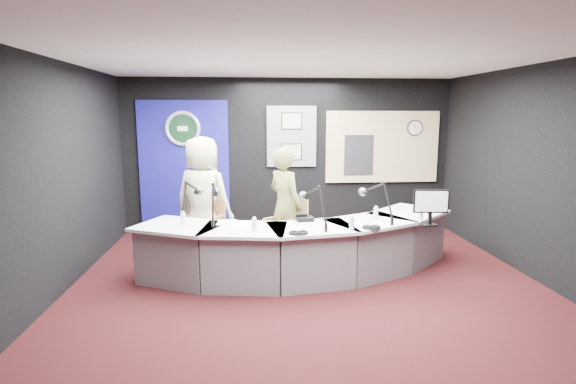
{
  "coord_description": "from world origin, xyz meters",
  "views": [
    {
      "loc": [
        -0.71,
        -5.24,
        2.15
      ],
      "look_at": [
        -0.2,
        0.8,
        1.1
      ],
      "focal_mm": 28.0,
      "sensor_mm": 36.0,
      "label": 1
    }
  ],
  "objects": [
    {
      "name": "ground",
      "position": [
        0.0,
        0.0,
        0.0
      ],
      "size": [
        6.0,
        6.0,
        0.0
      ],
      "primitive_type": "plane",
      "color": "black",
      "rests_on": "ground"
    },
    {
      "name": "ceiling",
      "position": [
        0.0,
        0.0,
        2.8
      ],
      "size": [
        6.0,
        6.0,
        0.02
      ],
      "primitive_type": "cube",
      "color": "silver",
      "rests_on": "ground"
    },
    {
      "name": "wall_back",
      "position": [
        0.0,
        3.0,
        1.4
      ],
      "size": [
        6.0,
        0.02,
        2.8
      ],
      "primitive_type": "cube",
      "color": "black",
      "rests_on": "ground"
    },
    {
      "name": "wall_front",
      "position": [
        0.0,
        -3.0,
        1.4
      ],
      "size": [
        6.0,
        0.02,
        2.8
      ],
      "primitive_type": "cube",
      "color": "black",
      "rests_on": "ground"
    },
    {
      "name": "wall_left",
      "position": [
        -3.0,
        0.0,
        1.4
      ],
      "size": [
        0.02,
        6.0,
        2.8
      ],
      "primitive_type": "cube",
      "color": "black",
      "rests_on": "ground"
    },
    {
      "name": "wall_right",
      "position": [
        3.0,
        0.0,
        1.4
      ],
      "size": [
        0.02,
        6.0,
        2.8
      ],
      "primitive_type": "cube",
      "color": "black",
      "rests_on": "ground"
    },
    {
      "name": "broadcast_desk",
      "position": [
        -0.05,
        0.55,
        0.38
      ],
      "size": [
        4.5,
        1.9,
        0.75
      ],
      "primitive_type": null,
      "color": "silver",
      "rests_on": "ground"
    },
    {
      "name": "backdrop_panel",
      "position": [
        -1.9,
        2.97,
        1.25
      ],
      "size": [
        1.6,
        0.05,
        2.3
      ],
      "primitive_type": "cube",
      "color": "navy",
      "rests_on": "wall_back"
    },
    {
      "name": "agency_seal",
      "position": [
        -1.9,
        2.93,
        1.9
      ],
      "size": [
        0.63,
        0.07,
        0.63
      ],
      "primitive_type": "torus",
      "rotation": [
        1.57,
        0.0,
        0.0
      ],
      "color": "silver",
      "rests_on": "backdrop_panel"
    },
    {
      "name": "seal_center",
      "position": [
        -1.9,
        2.94,
        1.9
      ],
      "size": [
        0.48,
        0.01,
        0.48
      ],
      "primitive_type": "cylinder",
      "rotation": [
        1.57,
        0.0,
        0.0
      ],
      "color": "black",
      "rests_on": "backdrop_panel"
    },
    {
      "name": "pinboard",
      "position": [
        0.05,
        2.97,
        1.75
      ],
      "size": [
        0.9,
        0.04,
        1.1
      ],
      "primitive_type": "cube",
      "color": "slate",
      "rests_on": "wall_back"
    },
    {
      "name": "framed_photo_upper",
      "position": [
        0.05,
        2.94,
        2.03
      ],
      "size": [
        0.34,
        0.02,
        0.27
      ],
      "primitive_type": "cube",
      "color": "gray",
      "rests_on": "pinboard"
    },
    {
      "name": "framed_photo_lower",
      "position": [
        0.05,
        2.94,
        1.47
      ],
      "size": [
        0.34,
        0.02,
        0.27
      ],
      "primitive_type": "cube",
      "color": "gray",
      "rests_on": "pinboard"
    },
    {
      "name": "booth_window_frame",
      "position": [
        1.75,
        2.97,
        1.55
      ],
      "size": [
        2.12,
        0.06,
        1.32
      ],
      "primitive_type": "cube",
      "color": "#CFB881",
      "rests_on": "wall_back"
    },
    {
      "name": "booth_glow",
      "position": [
        1.75,
        2.96,
        1.55
      ],
      "size": [
        2.0,
        0.02,
        1.2
      ],
      "primitive_type": "cube",
      "color": "#FFDEA1",
      "rests_on": "booth_window_frame"
    },
    {
      "name": "equipment_rack",
      "position": [
        1.3,
        2.94,
        1.4
      ],
      "size": [
        0.55,
        0.02,
        0.75
      ],
      "primitive_type": "cube",
      "color": "black",
      "rests_on": "booth_window_frame"
    },
    {
      "name": "wall_clock",
      "position": [
        2.35,
        2.94,
        1.9
      ],
      "size": [
        0.28,
        0.01,
        0.28
      ],
      "primitive_type": "cylinder",
      "rotation": [
        1.57,
        0.0,
        0.0
      ],
      "color": "white",
      "rests_on": "booth_window_frame"
    },
    {
      "name": "armchair_left",
      "position": [
        -1.43,
        1.45,
        0.48
      ],
      "size": [
        0.73,
        0.73,
        0.95
      ],
      "primitive_type": null,
      "rotation": [
        0.0,
        0.0,
        -0.51
      ],
      "color": "#B27851",
      "rests_on": "ground"
    },
    {
      "name": "armchair_right",
      "position": [
        -0.22,
        1.1,
        0.52
      ],
      "size": [
        0.83,
        0.83,
        1.05
      ],
      "primitive_type": null,
      "rotation": [
        0.0,
        0.0,
        -0.88
      ],
      "color": "#B27851",
      "rests_on": "ground"
    },
    {
      "name": "draped_jacket",
      "position": [
        -1.57,
        1.66,
        0.62
      ],
      "size": [
        0.48,
        0.33,
        0.7
      ],
      "primitive_type": "cube",
      "rotation": [
        0.0,
        0.0,
        -0.51
      ],
      "color": "slate",
      "rests_on": "armchair_left"
    },
    {
      "name": "person_man",
      "position": [
        -1.43,
        1.45,
        0.92
      ],
      "size": [
        1.06,
        0.9,
        1.84
      ],
      "primitive_type": "imported",
      "rotation": [
        0.0,
        0.0,
        2.72
      ],
      "color": "beige",
      "rests_on": "ground"
    },
    {
      "name": "person_woman",
      "position": [
        -0.22,
        1.1,
        0.85
      ],
      "size": [
        0.69,
        0.74,
        1.69
      ],
      "primitive_type": "imported",
      "rotation": [
        0.0,
        0.0,
        2.22
      ],
      "color": "olive",
      "rests_on": "ground"
    },
    {
      "name": "computer_monitor",
      "position": [
        1.56,
        0.15,
        1.07
      ],
      "size": [
        0.39,
        0.07,
        0.27
      ],
      "primitive_type": "cube",
      "rotation": [
        0.0,
        0.0,
        -0.12
      ],
      "color": "black",
      "rests_on": "broadcast_desk"
    },
    {
      "name": "desk_phone",
      "position": [
        0.0,
        0.56,
        0.78
      ],
      "size": [
        0.24,
        0.19,
        0.06
      ],
      "primitive_type": "cube",
      "rotation": [
        0.0,
        0.0,
        0.07
      ],
      "color": "black",
      "rests_on": "broadcast_desk"
    },
    {
      "name": "headphones_near",
      "position": [
        0.78,
        0.08,
        0.77
      ],
      "size": [
        0.23,
        0.23,
        0.04
      ],
      "primitive_type": "torus",
      "color": "black",
      "rests_on": "broadcast_desk"
    },
    {
      "name": "headphones_far",
      "position": [
        -0.15,
        -0.11,
        0.77
      ],
      "size": [
        0.2,
        0.2,
        0.03
      ],
      "primitive_type": "torus",
      "color": "black",
      "rests_on": "broadcast_desk"
    },
    {
      "name": "paper_stack",
      "position": [
        -1.04,
        0.55,
        0.75
      ],
      "size": [
        0.25,
        0.34,
        0.0
      ],
      "primitive_type": "cube",
      "rotation": [
        0.0,
        0.0,
        -0.07
      ],
      "color": "white",
      "rests_on": "broadcast_desk"
    },
    {
      "name": "notepad",
      "position": [
        -0.85,
        0.36,
        0.75
      ],
      "size": [
        0.26,
        0.34,
        0.0
      ],
      "primitive_type": "cube",
      "rotation": [
        0.0,
        0.0,
        -0.15
      ],
      "color": "white",
      "rests_on": "broadcast_desk"
    },
    {
      "name": "boom_mic_a",
      "position": [
        -1.51,
        0.76,
        1.05
      ],
      "size": [
        0.28,
        0.72,
        0.6
      ],
      "primitive_type": null,
      "color": "black",
      "rests_on": "broadcast_desk"
    },
    {
      "name": "boom_mic_b",
      "position": [
        -1.19,
        0.6,
        1.05
      ],
      "size": [
        0.16,
        0.74,
        0.6
      ],
      "primitive_type": null,
      "color": "black",
      "rests_on": "broadcast_desk"
    },
    {
      "name": "boom_mic_c",
      "position": [
        0.08,
        0.26,
        1.05
      ],
      "size": [
        0.33,
        0.7,
        0.6
      ],
      "primitive_type": null,
      "color": "black",
      "rests_on": "broadcast_desk"
    },
    {
      "name": "boom_mic_d",
      "position": [
        0.96,
        0.5,
        1.05
      ],
      "size": [
        0.37,
        0.69,
        0.6
      ],
      "primitive_type": null,
      "color": "black",
      "rests_on": "broadcast_desk"
    },
    {
      "name": "water_bottles",
      "position": [
        -0.0,
        0.3,
        0.84
      ],
      "size": [
        3.21,
        0.61,
        0.18
      ],
      "primitive_type": null,
      "color": "silver",
      "rests_on": "broadcast_desk"
    }
  ]
}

